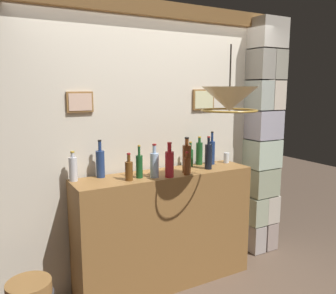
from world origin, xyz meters
The scene contains 17 objects.
panelled_rear_partition centered at (0.00, 1.10, 1.41)m, with size 3.19×0.15×2.66m.
stone_pillar centered at (1.31, 0.95, 1.32)m, with size 0.37×0.33×2.60m.
bar_shelf_unit centered at (0.00, 0.81, 0.55)m, with size 1.71×0.41×1.10m, color olive.
liquor_bottle_rye centered at (-0.28, 0.77, 1.21)m, with size 0.06×0.06×0.29m.
liquor_bottle_vodka centered at (0.18, 0.74, 1.23)m, with size 0.08×0.08×0.33m.
liquor_bottle_brandy centered at (-0.04, 0.67, 1.22)m, with size 0.08×0.08×0.31m.
liquor_bottle_port centered at (0.14, 0.66, 1.18)m, with size 0.06×0.06×0.21m.
liquor_bottle_mezcal centered at (-0.16, 0.72, 1.21)m, with size 0.08×0.08×0.30m.
liquor_bottle_whiskey centered at (0.48, 0.96, 1.22)m, with size 0.07×0.07×0.29m.
liquor_bottle_sherry centered at (0.60, 0.92, 1.23)m, with size 0.06×0.06×0.34m.
liquor_bottle_scotch centered at (-0.57, 0.96, 1.22)m, with size 0.08×0.08×0.33m.
liquor_bottle_vermouth centered at (-0.81, 0.95, 1.20)m, with size 0.07×0.07×0.25m.
liquor_bottle_rum centered at (0.35, 0.94, 1.19)m, with size 0.05×0.05×0.25m.
liquor_bottle_tequila centered at (0.44, 0.75, 1.22)m, with size 0.07×0.07×0.32m.
liquor_bottle_gin centered at (-0.40, 0.73, 1.19)m, with size 0.07×0.07×0.24m.
glass_tumbler_rocks centered at (0.77, 0.89, 1.15)m, with size 0.06×0.06×0.11m.
pendant_lamp centered at (0.23, 0.21, 1.78)m, with size 0.44×0.44×0.51m.
Camera 1 is at (-1.51, -1.93, 1.87)m, focal length 37.33 mm.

